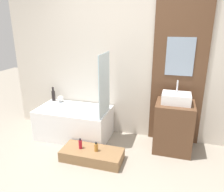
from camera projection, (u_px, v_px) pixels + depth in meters
The scene contains 11 objects.
wall_tiled_back at pixel (127, 59), 3.50m from camera, with size 4.20×0.06×2.60m, color beige.
wall_wood_accent at pixel (179, 62), 3.24m from camera, with size 0.79×0.04×2.60m.
bathtub at pixel (74, 122), 3.69m from camera, with size 1.20×0.68×0.51m.
glass_shower_screen at pixel (104, 85), 3.24m from camera, with size 0.01×0.49×0.94m, color silver.
wooden_step_bench at pixel (92, 155), 3.10m from camera, with size 0.87×0.38×0.15m, color olive.
vanity_cabinet at pixel (173, 126), 3.28m from camera, with size 0.55×0.52×0.75m, color brown.
sink at pixel (176, 98), 3.14m from camera, with size 0.40×0.30×0.32m.
vase_tall_dark at pixel (53, 95), 3.95m from camera, with size 0.06×0.06×0.26m.
vase_round_light at pixel (61, 99), 3.90m from camera, with size 0.11×0.11×0.11m, color silver.
bottle_soap_primary at pixel (80, 144), 3.10m from camera, with size 0.05×0.05×0.15m.
bottle_soap_secondary at pixel (96, 147), 3.04m from camera, with size 0.05×0.05×0.14m.
Camera 1 is at (0.75, -1.85, 1.86)m, focal length 35.00 mm.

